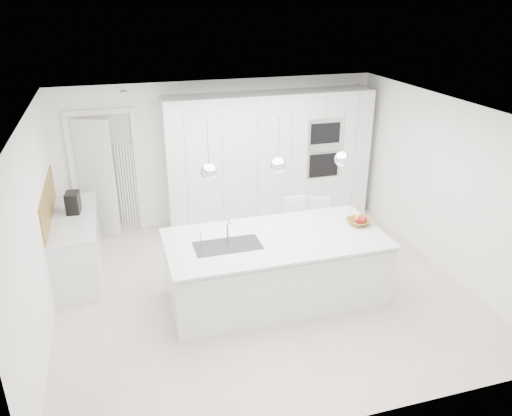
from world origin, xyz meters
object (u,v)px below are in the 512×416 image
object	(u,v)px
fruit_bowl	(359,222)
bar_stool_left	(298,232)
espresso_machine	(73,202)
island_base	(276,271)
bar_stool_right	(321,230)

from	to	relation	value
fruit_bowl	bar_stool_left	size ratio (longest dim) A/B	0.31
espresso_machine	island_base	bearing A→B (deg)	-27.02
bar_stool_left	bar_stool_right	world-z (taller)	bar_stool_left
island_base	fruit_bowl	world-z (taller)	fruit_bowl
island_base	bar_stool_right	distance (m)	1.33
fruit_bowl	bar_stool_left	bearing A→B (deg)	127.96
espresso_machine	bar_stool_right	size ratio (longest dim) A/B	0.31
fruit_bowl	bar_stool_right	distance (m)	0.90
espresso_machine	bar_stool_left	xyz separation A→B (m)	(3.16, -0.79, -0.54)
fruit_bowl	espresso_machine	xyz separation A→B (m)	(-3.75, 1.55, 0.11)
island_base	espresso_machine	bearing A→B (deg)	146.88
island_base	fruit_bowl	xyz separation A→B (m)	(1.22, 0.10, 0.51)
espresso_machine	bar_stool_right	bearing A→B (deg)	-6.58
espresso_machine	bar_stool_left	size ratio (longest dim) A/B	0.29
bar_stool_left	island_base	bearing A→B (deg)	-124.46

